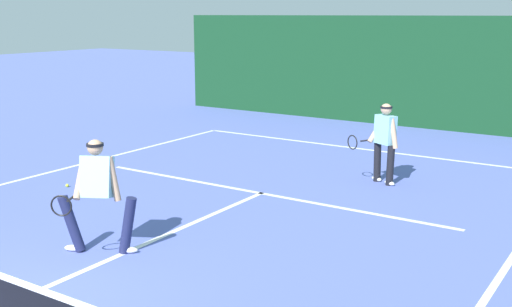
# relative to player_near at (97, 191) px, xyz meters

# --- Properties ---
(court_line_baseline_far) EXTENTS (9.32, 0.10, 0.01)m
(court_line_baseline_far) POSITION_rel_player_near_xyz_m (0.31, 8.48, -0.90)
(court_line_baseline_far) COLOR white
(court_line_baseline_far) RESTS_ON ground_plane
(court_line_service) EXTENTS (7.59, 0.10, 0.01)m
(court_line_service) POSITION_rel_player_near_xyz_m (0.31, 3.76, -0.90)
(court_line_service) COLOR white
(court_line_service) RESTS_ON ground_plane
(court_line_centre) EXTENTS (0.10, 6.40, 0.01)m
(court_line_centre) POSITION_rel_player_near_xyz_m (0.31, 0.62, -0.90)
(court_line_centre) COLOR white
(court_line_centre) RESTS_ON ground_plane
(player_near) EXTENTS (1.08, 1.06, 1.65)m
(player_near) POSITION_rel_player_near_xyz_m (0.00, 0.00, 0.00)
(player_near) COLOR #1E234C
(player_near) RESTS_ON ground_plane
(player_far) EXTENTS (0.99, 0.81, 1.61)m
(player_far) POSITION_rel_player_near_xyz_m (1.96, 5.71, -0.02)
(player_far) COLOR black
(player_far) RESTS_ON ground_plane
(tennis_ball) EXTENTS (0.07, 0.07, 0.07)m
(tennis_ball) POSITION_rel_player_near_xyz_m (-3.11, 2.05, -0.87)
(tennis_ball) COLOR #D1E033
(tennis_ball) RESTS_ON ground_plane
(back_fence_windscreen) EXTENTS (16.49, 0.12, 3.27)m
(back_fence_windscreen) POSITION_rel_player_near_xyz_m (0.31, 12.19, 0.73)
(back_fence_windscreen) COLOR #123D1F
(back_fence_windscreen) RESTS_ON ground_plane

